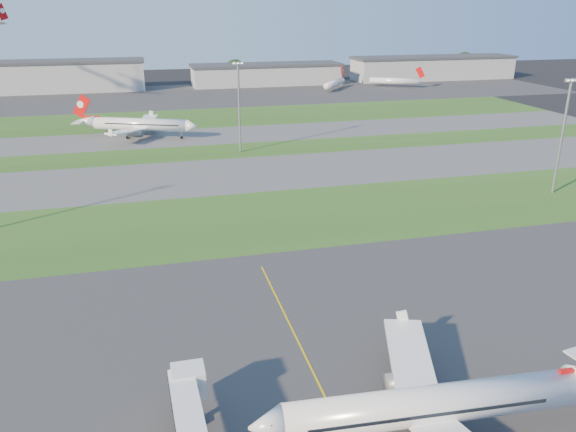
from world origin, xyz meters
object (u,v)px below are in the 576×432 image
object	(u,v)px
mini_jet_near	(335,83)
light_mast_centre	(239,101)
airliner_taxiing	(140,125)
airliner_parked	(436,405)
mini_jet_far	(395,81)
light_mast_east	(563,129)

from	to	relation	value
mini_jet_near	light_mast_centre	xyz separation A→B (m)	(-69.72, -118.94, 11.53)
mini_jet_near	airliner_taxiing	bearing A→B (deg)	169.74
airliner_parked	mini_jet_far	size ratio (longest dim) A/B	1.43
mini_jet_near	light_mast_east	world-z (taller)	light_mast_east
airliner_parked	mini_jet_near	world-z (taller)	airliner_parked
mini_jet_near	mini_jet_far	xyz separation A→B (m)	(33.94, 0.84, 0.00)
mini_jet_far	mini_jet_near	bearing A→B (deg)	-148.96
mini_jet_near	mini_jet_far	distance (m)	33.95
light_mast_centre	airliner_taxiing	bearing A→B (deg)	136.10
airliner_taxiing	light_mast_east	distance (m)	123.97
airliner_parked	mini_jet_far	xyz separation A→B (m)	(105.25, 240.17, -0.74)
airliner_parked	light_mast_east	xyz separation A→B (m)	(64.59, 64.39, 10.79)
mini_jet_near	light_mast_centre	world-z (taller)	light_mast_centre
airliner_parked	light_mast_centre	size ratio (longest dim) A/B	1.42
mini_jet_far	light_mast_east	distance (m)	180.79
mini_jet_far	light_mast_east	size ratio (longest dim) A/B	1.00
airliner_parked	mini_jet_near	distance (m)	249.73
light_mast_east	airliner_taxiing	bearing A→B (deg)	137.65
light_mast_centre	mini_jet_near	bearing A→B (deg)	59.62
airliner_parked	mini_jet_near	size ratio (longest dim) A/B	1.53
airliner_parked	mini_jet_far	distance (m)	262.22
airliner_taxiing	airliner_parked	bearing A→B (deg)	123.63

